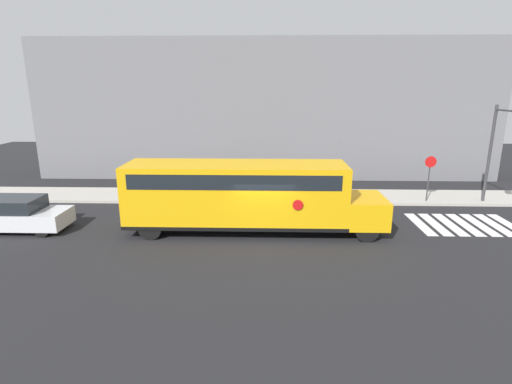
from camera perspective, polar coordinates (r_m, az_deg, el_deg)
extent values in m
plane|color=black|center=(17.46, 1.13, -6.55)|extent=(60.00, 60.00, 0.00)
cube|color=#B2ADA3|center=(23.61, 1.28, -0.60)|extent=(44.00, 3.00, 0.15)
cube|color=slate|center=(29.29, 1.43, 11.74)|extent=(32.00, 4.00, 9.52)
cube|color=white|center=(20.67, 22.39, -4.24)|extent=(0.50, 3.20, 0.01)
cube|color=white|center=(20.93, 24.18, -4.20)|extent=(0.50, 3.20, 0.01)
cube|color=white|center=(21.21, 25.93, -4.16)|extent=(0.50, 3.20, 0.01)
cube|color=white|center=(21.51, 27.64, -4.12)|extent=(0.50, 3.20, 0.01)
cube|color=white|center=(21.82, 29.29, -4.07)|extent=(0.50, 3.20, 0.01)
cube|color=white|center=(22.16, 30.90, -4.02)|extent=(0.50, 3.20, 0.01)
cube|color=white|center=(22.51, 32.46, -3.97)|extent=(0.50, 3.20, 0.01)
cube|color=#EAA80F|center=(17.71, -2.87, -0.18)|extent=(9.64, 2.50, 2.66)
cube|color=#EAA80F|center=(18.37, 15.17, -2.49)|extent=(1.75, 2.50, 1.21)
cube|color=black|center=(18.08, -2.82, -4.01)|extent=(9.64, 2.54, 0.16)
cube|color=black|center=(17.52, -2.91, 2.29)|extent=(8.87, 2.53, 0.64)
cylinder|color=red|center=(16.50, 6.00, -1.86)|extent=(0.44, 0.02, 0.44)
cylinder|color=black|center=(19.52, 14.09, -3.11)|extent=(1.00, 0.30, 1.00)
cylinder|color=black|center=(17.53, 15.56, -5.28)|extent=(1.00, 0.30, 1.00)
cylinder|color=black|center=(19.70, -13.14, -2.88)|extent=(1.00, 0.30, 1.00)
cylinder|color=black|center=(17.74, -14.88, -5.00)|extent=(1.00, 0.30, 1.00)
cube|color=silver|center=(21.04, -30.52, -3.23)|extent=(4.15, 1.83, 0.73)
cube|color=#1E2328|center=(21.01, -31.33, -1.49)|extent=(2.32, 1.68, 0.59)
cylinder|color=black|center=(21.09, -26.16, -3.39)|extent=(0.64, 0.22, 0.64)
cylinder|color=black|center=(19.78, -28.24, -4.80)|extent=(0.64, 0.22, 0.64)
cylinder|color=black|center=(22.49, -32.35, -3.13)|extent=(0.64, 0.22, 0.64)
cylinder|color=#38383A|center=(24.08, 23.37, 1.25)|extent=(0.07, 0.07, 2.41)
cylinder|color=red|center=(23.81, 23.70, 3.97)|extent=(0.62, 0.03, 0.62)
cylinder|color=#38383A|center=(25.26, 30.38, 4.52)|extent=(0.16, 0.16, 5.44)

